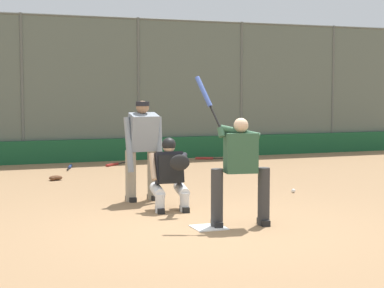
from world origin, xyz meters
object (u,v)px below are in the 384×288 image
Objects in this scene: catcher_behind_plate at (170,173)px; spare_bat_near_backstop at (70,167)px; batter_at_plate at (240,167)px; spare_bat_by_padding at (207,158)px; baseball_loose at (293,191)px; umpire_home at (143,147)px; fielding_glove_on_dirt at (55,178)px; spare_bat_third_base_side at (114,164)px.

spare_bat_near_backstop is (0.50, -5.97, -0.55)m from catcher_behind_plate.
batter_at_plate is 1.51m from catcher_behind_plate.
catcher_behind_plate is 6.01m from spare_bat_near_backstop.
spare_bat_by_padding is 10.83× the size of baseball_loose.
umpire_home is 5.08m from spare_bat_near_backstop.
spare_bat_by_padding is at bearing -100.01° from batter_at_plate.
umpire_home is 22.61× the size of baseball_loose.
umpire_home is at bearing -2.73° from baseball_loose.
fielding_glove_on_dirt is (1.67, -5.39, -0.75)m from batter_at_plate.
spare_bat_third_base_side is at bearing -81.67° from batter_at_plate.
batter_at_plate is at bearing 101.67° from umpire_home.
spare_bat_third_base_side is (-0.60, -6.12, -0.55)m from catcher_behind_plate.
batter_at_plate is at bearing -156.81° from spare_bat_near_backstop.
baseball_loose is at bearing 140.19° from fielding_glove_on_dirt.
fielding_glove_on_dirt reaches higher than spare_bat_near_backstop.
spare_bat_near_backstop and spare_bat_by_padding have the same top height.
baseball_loose reaches higher than spare_bat_near_backstop.
batter_at_plate is 7.48m from spare_bat_near_backstop.
catcher_behind_plate is 1.27× the size of spare_bat_near_backstop.
spare_bat_by_padding is (-3.44, -5.67, -0.86)m from umpire_home.
fielding_glove_on_dirt reaches higher than spare_bat_by_padding.
spare_bat_by_padding is (-2.76, -8.04, -0.77)m from batter_at_plate.
batter_at_plate is at bearing 93.07° from spare_bat_by_padding.
fielding_glove_on_dirt is (0.64, 1.98, 0.02)m from spare_bat_near_backstop.
umpire_home reaches higher than fielding_glove_on_dirt.
spare_bat_near_backstop is (1.03, -7.37, -0.77)m from batter_at_plate.
catcher_behind_plate reaches higher than baseball_loose.
catcher_behind_plate reaches higher than spare_bat_by_padding.
spare_bat_near_backstop is 1.35× the size of spare_bat_third_base_side.
baseball_loose is at bearing -133.26° from spare_bat_near_backstop.
umpire_home is 2.92m from baseball_loose.
spare_bat_near_backstop is 3.85m from spare_bat_by_padding.
catcher_behind_plate is 7.43m from spare_bat_by_padding.
batter_at_plate is 7.56m from spare_bat_third_base_side.
umpire_home is at bearing -160.71° from spare_bat_near_backstop.
spare_bat_by_padding is (-3.79, -0.67, 0.00)m from spare_bat_near_backstop.
fielding_glove_on_dirt reaches higher than spare_bat_third_base_side.
spare_bat_by_padding is 5.83m from baseball_loose.
batter_at_plate is 3.12× the size of spare_bat_third_base_side.
spare_bat_third_base_side is 2.36× the size of fielding_glove_on_dirt.
spare_bat_by_padding and spare_bat_third_base_side have the same top height.
fielding_glove_on_dirt is (1.75, 2.13, 0.02)m from spare_bat_third_base_side.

